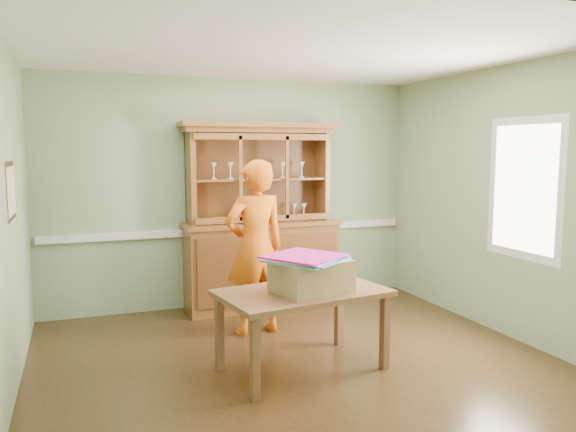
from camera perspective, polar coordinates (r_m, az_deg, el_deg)
name	(u,v)px	position (r m, az deg, el deg)	size (l,w,h in m)	color
floor	(294,360)	(5.18, 0.60, -14.38)	(4.50, 4.50, 0.00)	#3E2A14
ceiling	(294,50)	(4.90, 0.64, 16.54)	(4.50, 4.50, 0.00)	white
wall_back	(234,193)	(6.75, -5.51, 2.35)	(4.50, 4.50, 0.00)	gray
wall_left	(6,221)	(4.56, -26.77, -0.49)	(4.00, 4.00, 0.00)	gray
wall_right	(502,201)	(6.04, 20.96, 1.40)	(4.00, 4.00, 0.00)	gray
wall_front	(429,247)	(3.09, 14.11, -3.10)	(4.50, 4.50, 0.00)	gray
chair_rail	(235,230)	(6.78, -5.42, -1.46)	(4.41, 0.05, 0.08)	white
framed_map	(12,191)	(4.84, -26.27, 2.30)	(0.03, 0.60, 0.46)	#352615
window_panel	(524,188)	(5.79, 22.83, 2.60)	(0.03, 0.96, 1.36)	white
china_hutch	(261,243)	(6.66, -2.79, -2.76)	(1.85, 0.61, 2.18)	brown
dining_table	(302,300)	(4.79, 1.47, -8.49)	(1.49, 1.04, 0.69)	brown
cardboard_box	(311,276)	(4.69, 2.39, -6.09)	(0.58, 0.46, 0.27)	#94784C
kite_stack	(307,258)	(4.63, 1.95, -4.25)	(0.76, 0.76, 0.04)	#3AC67E
person	(255,248)	(5.67, -3.35, -3.22)	(0.65, 0.42, 1.77)	#E05C0E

